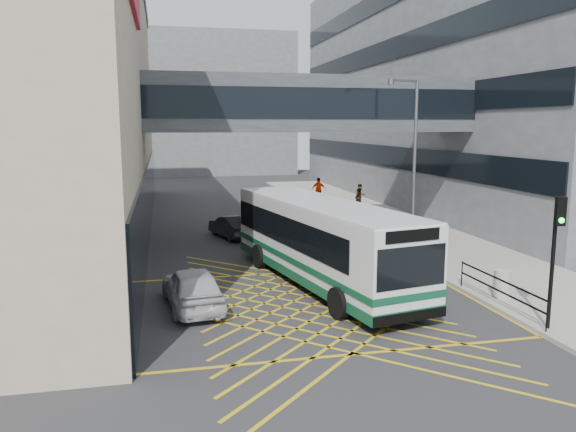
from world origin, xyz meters
TOP-DOWN VIEW (x-y plane):
  - ground at (0.00, 0.00)m, footprint 120.00×120.00m
  - building_right at (23.98, 24.00)m, footprint 24.09×44.00m
  - building_far at (-2.00, 60.00)m, footprint 28.00×16.00m
  - skybridge at (3.00, 12.00)m, footprint 20.00×4.10m
  - pavement at (9.00, 15.00)m, footprint 6.00×54.00m
  - box_junction at (0.00, 0.00)m, footprint 12.00×9.00m
  - bus at (1.02, 2.62)m, footprint 5.06×12.31m
  - car_white at (-4.19, 0.63)m, footprint 2.48×4.93m
  - car_dark at (-1.35, 12.87)m, footprint 2.71×4.37m
  - car_silver at (3.37, 19.86)m, footprint 2.53×4.47m
  - traffic_light at (6.39, -4.34)m, footprint 0.32×0.49m
  - street_lamp at (7.01, 7.24)m, footprint 1.87×0.80m
  - litter_bin at (6.84, -1.09)m, footprint 0.58×0.58m
  - kerb_railings at (6.15, 1.78)m, footprint 0.05×12.54m
  - bollards at (6.25, 15.00)m, footprint 0.14×10.14m
  - pedestrian_a at (8.69, 19.60)m, footprint 0.82×0.78m
  - pedestrian_b at (9.63, 21.74)m, footprint 0.95×0.69m
  - pedestrian_c at (7.34, 25.31)m, footprint 1.28×0.93m

SIDE VIEW (x-z plane):
  - ground at x=0.00m, z-range 0.00..0.00m
  - box_junction at x=0.00m, z-range 0.00..0.01m
  - pavement at x=9.00m, z-range 0.00..0.16m
  - bollards at x=6.25m, z-range 0.16..1.06m
  - car_dark at x=-1.35m, z-range 0.00..1.28m
  - car_silver at x=3.37m, z-range 0.00..1.31m
  - litter_bin at x=6.84m, z-range 0.16..1.17m
  - car_white at x=-4.19m, z-range 0.00..1.51m
  - kerb_railings at x=6.15m, z-range 0.38..1.38m
  - pedestrian_a at x=8.69m, z-range 0.16..1.83m
  - pedestrian_b at x=9.63m, z-range 0.16..1.91m
  - pedestrian_c at x=7.34m, z-range 0.16..2.13m
  - bus at x=1.02m, z-range 0.12..3.49m
  - traffic_light at x=6.39m, z-range 0.78..4.91m
  - street_lamp at x=7.01m, z-range 0.74..9.11m
  - skybridge at x=3.00m, z-range 6.00..9.00m
  - building_far at x=-2.00m, z-range 0.00..18.00m
  - building_right at x=23.98m, z-range 0.00..20.00m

